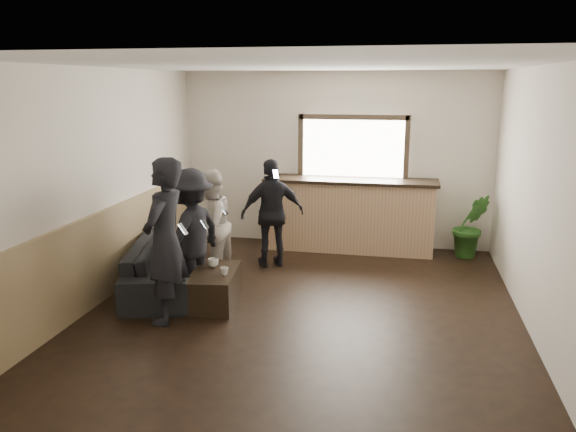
% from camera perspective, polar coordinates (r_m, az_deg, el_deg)
% --- Properties ---
extents(ground, '(5.00, 6.00, 0.01)m').
position_cam_1_polar(ground, '(6.65, 1.29, -9.77)').
color(ground, black).
extents(room_shell, '(5.01, 6.01, 2.80)m').
position_cam_1_polar(room_shell, '(6.39, -5.16, 2.99)').
color(room_shell, silver).
rests_on(room_shell, ground).
extents(bar_counter, '(2.70, 0.68, 2.13)m').
position_cam_1_polar(bar_counter, '(8.97, 6.30, 0.58)').
color(bar_counter, tan).
rests_on(bar_counter, ground).
extents(sofa, '(1.31, 2.23, 0.61)m').
position_cam_1_polar(sofa, '(7.51, -12.24, -4.84)').
color(sofa, black).
rests_on(sofa, ground).
extents(coffee_table, '(0.63, 0.98, 0.41)m').
position_cam_1_polar(coffee_table, '(6.89, -7.48, -7.21)').
color(coffee_table, black).
rests_on(coffee_table, ground).
extents(cup_a, '(0.18, 0.18, 0.10)m').
position_cam_1_polar(cup_a, '(6.97, -7.62, -4.72)').
color(cup_a, silver).
rests_on(cup_a, coffee_table).
extents(cup_b, '(0.12, 0.12, 0.09)m').
position_cam_1_polar(cup_b, '(6.67, -6.50, -5.58)').
color(cup_b, silver).
rests_on(cup_b, coffee_table).
extents(potted_plant, '(0.63, 0.56, 0.99)m').
position_cam_1_polar(potted_plant, '(8.99, 18.07, -0.94)').
color(potted_plant, '#2D6623').
rests_on(potted_plant, ground).
extents(person_a, '(0.51, 0.70, 1.85)m').
position_cam_1_polar(person_a, '(6.29, -12.38, -2.53)').
color(person_a, black).
rests_on(person_a, ground).
extents(person_b, '(0.69, 0.82, 1.49)m').
position_cam_1_polar(person_b, '(7.65, -7.89, -0.88)').
color(person_b, silver).
rests_on(person_b, ground).
extents(person_c, '(0.88, 1.18, 1.62)m').
position_cam_1_polar(person_c, '(6.98, -9.89, -1.82)').
color(person_c, black).
rests_on(person_c, ground).
extents(person_d, '(0.99, 0.75, 1.57)m').
position_cam_1_polar(person_d, '(8.07, -1.59, 0.27)').
color(person_d, black).
rests_on(person_d, ground).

